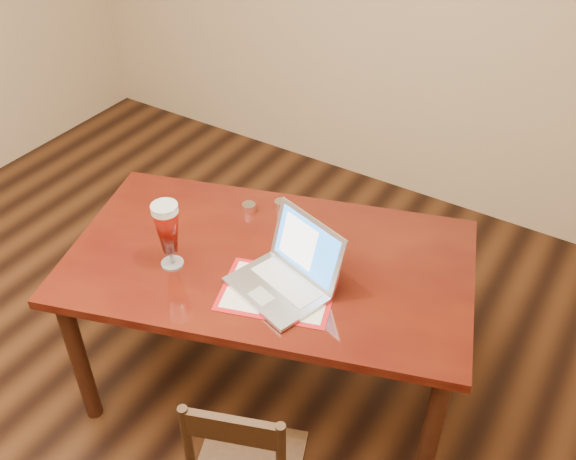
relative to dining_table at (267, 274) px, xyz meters
The scene contains 2 objects.
ground 1.03m from the dining_table, 122.43° to the right, with size 5.00×5.00×0.00m, color black.
dining_table is the anchor object (origin of this frame).
Camera 1 is at (1.54, -0.98, 2.48)m, focal length 40.00 mm.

